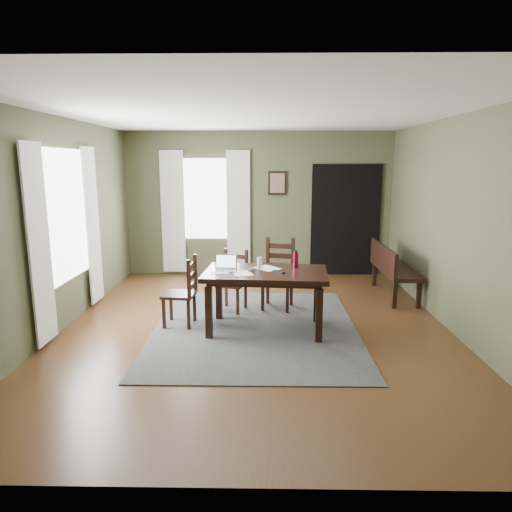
{
  "coord_description": "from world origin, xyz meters",
  "views": [
    {
      "loc": [
        0.11,
        -5.65,
        2.11
      ],
      "look_at": [
        0.0,
        0.3,
        0.9
      ],
      "focal_mm": 32.0,
      "sensor_mm": 36.0,
      "label": 1
    }
  ],
  "objects_px": {
    "chair_back_right": "(278,275)",
    "laptop": "(225,266)",
    "dining_table": "(266,278)",
    "bench": "(391,266)",
    "chair_end": "(183,292)",
    "water_bottle": "(296,260)",
    "chair_back_left": "(233,281)"
  },
  "relations": [
    {
      "from": "dining_table",
      "to": "water_bottle",
      "type": "bearing_deg",
      "value": 32.34
    },
    {
      "from": "dining_table",
      "to": "water_bottle",
      "type": "distance_m",
      "value": 0.49
    },
    {
      "from": "chair_end",
      "to": "chair_back_right",
      "type": "relative_size",
      "value": 0.9
    },
    {
      "from": "chair_end",
      "to": "chair_back_right",
      "type": "distance_m",
      "value": 1.5
    },
    {
      "from": "bench",
      "to": "chair_back_right",
      "type": "bearing_deg",
      "value": 108.96
    },
    {
      "from": "chair_end",
      "to": "bench",
      "type": "xyz_separation_m",
      "value": [
        3.1,
        1.42,
        0.04
      ]
    },
    {
      "from": "laptop",
      "to": "chair_back_left",
      "type": "bearing_deg",
      "value": 93.87
    },
    {
      "from": "chair_back_right",
      "to": "chair_end",
      "type": "bearing_deg",
      "value": -135.77
    },
    {
      "from": "dining_table",
      "to": "chair_back_right",
      "type": "height_order",
      "value": "chair_back_right"
    },
    {
      "from": "chair_end",
      "to": "chair_back_left",
      "type": "bearing_deg",
      "value": 142.27
    },
    {
      "from": "chair_back_left",
      "to": "bench",
      "type": "bearing_deg",
      "value": 35.76
    },
    {
      "from": "laptop",
      "to": "water_bottle",
      "type": "relative_size",
      "value": 1.35
    },
    {
      "from": "dining_table",
      "to": "bench",
      "type": "relative_size",
      "value": 1.09
    },
    {
      "from": "dining_table",
      "to": "chair_back_right",
      "type": "distance_m",
      "value": 0.98
    },
    {
      "from": "chair_end",
      "to": "chair_back_right",
      "type": "bearing_deg",
      "value": 126.81
    },
    {
      "from": "chair_back_left",
      "to": "dining_table",
      "type": "bearing_deg",
      "value": -40.97
    },
    {
      "from": "chair_back_right",
      "to": "bench",
      "type": "xyz_separation_m",
      "value": [
        1.83,
        0.63,
        -0.01
      ]
    },
    {
      "from": "dining_table",
      "to": "chair_end",
      "type": "height_order",
      "value": "chair_end"
    },
    {
      "from": "bench",
      "to": "laptop",
      "type": "height_order",
      "value": "laptop"
    },
    {
      "from": "dining_table",
      "to": "water_bottle",
      "type": "relative_size",
      "value": 7.0
    },
    {
      "from": "chair_end",
      "to": "water_bottle",
      "type": "relative_size",
      "value": 4.01
    },
    {
      "from": "bench",
      "to": "water_bottle",
      "type": "relative_size",
      "value": 6.45
    },
    {
      "from": "chair_back_left",
      "to": "bench",
      "type": "xyz_separation_m",
      "value": [
        2.49,
        0.76,
        0.07
      ]
    },
    {
      "from": "bench",
      "to": "laptop",
      "type": "distance_m",
      "value": 2.97
    },
    {
      "from": "dining_table",
      "to": "chair_end",
      "type": "bearing_deg",
      "value": 176.72
    },
    {
      "from": "chair_back_left",
      "to": "water_bottle",
      "type": "relative_size",
      "value": 3.82
    },
    {
      "from": "dining_table",
      "to": "bench",
      "type": "xyz_separation_m",
      "value": [
        2.02,
        1.57,
        -0.19
      ]
    },
    {
      "from": "chair_back_right",
      "to": "laptop",
      "type": "distance_m",
      "value": 1.18
    },
    {
      "from": "chair_end",
      "to": "water_bottle",
      "type": "distance_m",
      "value": 1.54
    },
    {
      "from": "chair_back_right",
      "to": "bench",
      "type": "relative_size",
      "value": 0.69
    },
    {
      "from": "dining_table",
      "to": "laptop",
      "type": "relative_size",
      "value": 5.17
    },
    {
      "from": "bench",
      "to": "laptop",
      "type": "bearing_deg",
      "value": 120.92
    }
  ]
}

